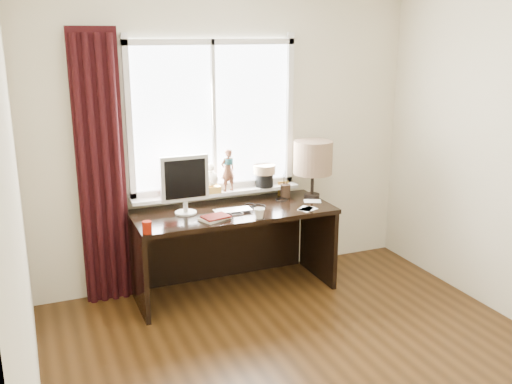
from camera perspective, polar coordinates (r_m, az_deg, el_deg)
name	(u,v)px	position (r m, az deg, el deg)	size (l,w,h in m)	color
wall_back	(229,138)	(5.08, -2.75, 5.44)	(3.50, 2.60, 0.00)	beige
wall_left	(20,236)	(2.85, -22.51, -4.06)	(4.00, 2.60, 0.00)	beige
laptop	(233,211)	(4.77, -2.33, -1.88)	(0.32, 0.21, 0.03)	silver
mug	(259,213)	(4.60, 0.33, -2.12)	(0.09, 0.09, 0.09)	white
red_cup	(147,227)	(4.34, -10.84, -3.49)	(0.07, 0.07, 0.09)	maroon
window	(216,139)	(4.98, -4.01, 5.33)	(1.52, 0.21, 1.40)	white
curtain	(101,172)	(4.77, -15.23, 1.95)	(0.38, 0.09, 2.25)	black
desk	(230,233)	(5.00, -2.64, -4.14)	(1.70, 0.70, 0.75)	black
monitor	(185,181)	(4.69, -7.14, 1.08)	(0.40, 0.18, 0.49)	beige
notebook_stack	(215,218)	(4.59, -4.14, -2.57)	(0.27, 0.23, 0.03)	beige
brush_holder	(285,191)	(5.19, 2.96, 0.12)	(0.09, 0.09, 0.25)	black
icon_frame	(283,188)	(5.26, 2.74, 0.38)	(0.10, 0.03, 0.13)	gold
table_lamp	(313,158)	(5.14, 5.72, 3.39)	(0.35, 0.35, 0.52)	black
loose_papers	(309,206)	(4.95, 5.30, -1.42)	(0.34, 0.36, 0.00)	white
desk_cables	(264,204)	(4.98, 0.77, -1.20)	(0.45, 0.27, 0.01)	black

